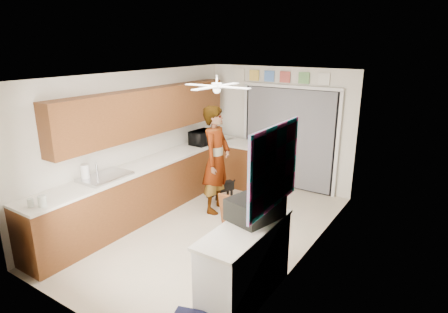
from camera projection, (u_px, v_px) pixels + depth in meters
The scene contains 39 objects.
floor at pixel (211, 228), 6.21m from camera, with size 5.00×5.00×0.00m, color #C2B59C.
ceiling at pixel (209, 75), 5.48m from camera, with size 5.00×5.00×0.00m, color white.
wall_back at pixel (279, 128), 7.85m from camera, with size 3.20×3.20×0.00m, color silver.
wall_front at pixel (70, 216), 3.85m from camera, with size 3.20×3.20×0.00m, color silver.
wall_left at pixel (137, 142), 6.69m from camera, with size 5.00×5.00×0.00m, color silver.
wall_right at pixel (307, 176), 5.01m from camera, with size 5.00×5.00×0.00m, color silver.
left_base_cabinets at pixel (152, 187), 6.76m from camera, with size 0.60×4.80×0.90m, color brown.
left_countertop at pixel (151, 163), 6.62m from camera, with size 0.62×4.80×0.04m, color white.
upper_cabinets at pixel (150, 111), 6.60m from camera, with size 0.32×4.00×0.80m, color brown.
sink_basin at pixel (105, 177), 5.81m from camera, with size 0.50×0.76×0.06m, color silver.
faucet at pixel (97, 169), 5.88m from camera, with size 0.03×0.03×0.22m, color silver.
peninsula_base at pixel (246, 166), 7.94m from camera, with size 1.00×0.60×0.90m, color brown.
peninsula_top at pixel (246, 145), 7.81m from camera, with size 1.04×0.64×0.04m, color white.
back_opening_recess at pixel (289, 139), 7.75m from camera, with size 2.00×0.06×2.10m, color black.
curtain_panel at pixel (288, 139), 7.72m from camera, with size 1.90×0.03×2.05m, color gray.
door_trim_left at pixel (245, 133), 8.26m from camera, with size 0.06×0.04×2.10m, color white.
door_trim_right at pixel (337, 146), 7.19m from camera, with size 0.06×0.04×2.10m, color white.
door_trim_head at pixel (291, 87), 7.41m from camera, with size 2.10×0.04×0.06m, color white.
header_frame_0 at pixel (254, 75), 7.83m from camera, with size 0.22×0.02×0.22m, color #F1CB50.
header_frame_1 at pixel (269, 76), 7.65m from camera, with size 0.22×0.02×0.22m, color #5386DE.
header_frame_2 at pixel (285, 77), 7.46m from camera, with size 0.22×0.02×0.22m, color #BC4D46.
header_frame_3 at pixel (304, 78), 7.25m from camera, with size 0.22×0.02×0.22m, color #65A05B.
header_frame_4 at pixel (324, 79), 7.04m from camera, with size 0.22×0.02×0.22m, color white.
route66_sign at pixel (240, 75), 8.01m from camera, with size 0.22×0.02×0.26m, color silver.
right_counter_base at pixel (245, 264), 4.41m from camera, with size 0.50×1.40×0.90m, color white.
right_counter_top at pixel (245, 228), 4.28m from camera, with size 0.54×1.44×0.04m, color white.
abstract_painting at pixel (274, 167), 4.10m from camera, with size 0.03×1.15×0.95m, color #FA5CC6.
ceiling_fan at pixel (217, 86), 5.69m from camera, with size 1.14×1.14×0.24m, color white.
microwave at pixel (203, 137), 7.71m from camera, with size 0.52×0.35×0.29m, color black.
jar_a at pixel (42, 201), 4.79m from camera, with size 0.10×0.10×0.14m, color silver.
jar_b at pixel (30, 203), 4.78m from camera, with size 0.07×0.07×0.11m, color silver.
paper_towel_roll at pixel (85, 173), 5.66m from camera, with size 0.12×0.12×0.26m, color white.
suitcase at pixel (255, 208), 4.46m from camera, with size 0.47×0.62×0.27m, color black.
suitcase_rim at pixel (255, 216), 4.49m from camera, with size 0.44×0.58×0.02m, color yellow.
suitcase_lid at pixel (267, 181), 4.62m from camera, with size 0.42×0.03×0.50m, color black.
cardboard_box at pixel (225, 275), 4.76m from camera, with size 0.41×0.30×0.25m, color olive.
cabinet_door_panel at pixel (233, 214), 5.95m from camera, with size 0.46×0.03×0.69m, color brown.
man at pixel (216, 160), 6.64m from camera, with size 0.70×0.46×1.93m, color white.
dog at pixel (224, 190), 7.28m from camera, with size 0.23×0.53×0.41m, color black.
Camera 1 is at (3.25, -4.56, 2.96)m, focal length 30.00 mm.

